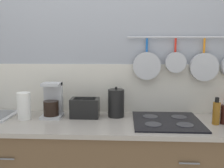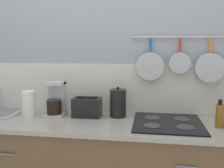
{
  "view_description": "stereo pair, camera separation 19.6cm",
  "coord_description": "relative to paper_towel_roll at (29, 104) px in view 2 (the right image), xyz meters",
  "views": [
    {
      "loc": [
        0.2,
        -1.94,
        1.52
      ],
      "look_at": [
        0.1,
        0.0,
        1.22
      ],
      "focal_mm": 40.0,
      "sensor_mm": 36.0,
      "label": 1
    },
    {
      "loc": [
        0.4,
        -1.92,
        1.52
      ],
      "look_at": [
        0.1,
        0.0,
        1.22
      ],
      "focal_mm": 40.0,
      "sensor_mm": 36.0,
      "label": 2
    }
  ],
  "objects": [
    {
      "name": "toaster",
      "position": [
        0.5,
        0.08,
        -0.03
      ],
      "size": [
        0.26,
        0.15,
        0.17
      ],
      "color": "black",
      "rests_on": "countertop"
    },
    {
      "name": "kettle",
      "position": [
        0.76,
        0.12,
        0.01
      ],
      "size": [
        0.14,
        0.14,
        0.26
      ],
      "color": "black",
      "rests_on": "countertop"
    },
    {
      "name": "paper_towel_roll",
      "position": [
        0.0,
        0.0,
        0.0
      ],
      "size": [
        0.11,
        0.11,
        0.23
      ],
      "color": "white",
      "rests_on": "countertop"
    },
    {
      "name": "wall_back",
      "position": [
        0.64,
        0.3,
        0.25
      ],
      "size": [
        7.2,
        0.15,
        2.6
      ],
      "color": "#999EA8",
      "rests_on": "ground_plane"
    },
    {
      "name": "coffee_maker",
      "position": [
        0.22,
        0.08,
        0.01
      ],
      "size": [
        0.17,
        0.18,
        0.3
      ],
      "color": "#B7BABF",
      "rests_on": "countertop"
    },
    {
      "name": "countertop",
      "position": [
        0.63,
        -0.05,
        -0.13
      ],
      "size": [
        2.65,
        0.62,
        0.03
      ],
      "color": "#A59E93",
      "rests_on": "cabinet_base"
    },
    {
      "name": "bottle_dish_soap",
      "position": [
        1.55,
        -0.06,
        -0.02
      ],
      "size": [
        0.06,
        0.06,
        0.21
      ],
      "color": "#8C5919",
      "rests_on": "countertop"
    },
    {
      "name": "cooktop",
      "position": [
        1.18,
        -0.02,
        -0.11
      ],
      "size": [
        0.54,
        0.54,
        0.01
      ],
      "color": "black",
      "rests_on": "countertop"
    }
  ]
}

